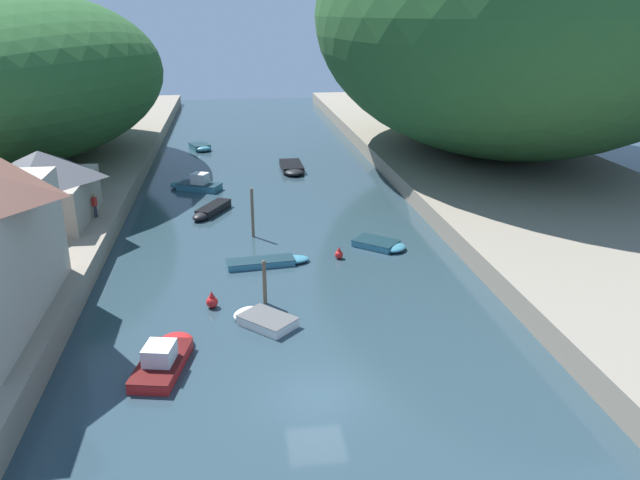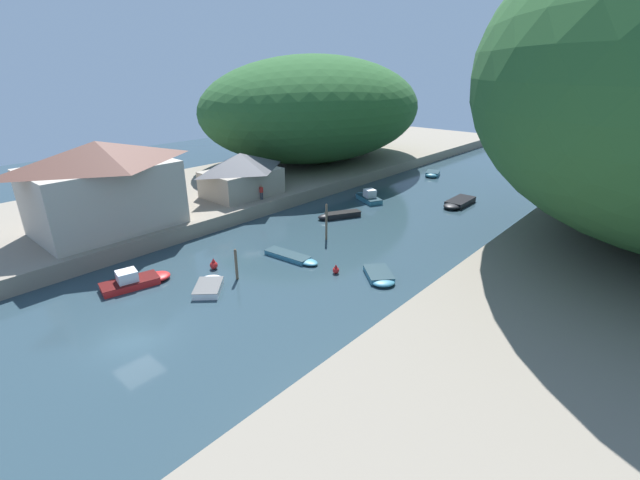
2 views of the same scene
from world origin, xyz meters
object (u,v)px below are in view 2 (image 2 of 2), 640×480
at_px(boat_far_right_bank, 293,257).
at_px(channel_buoy_far, 214,265).
at_px(boat_small_dinghy, 209,285).
at_px(boat_red_skiff, 136,280).
at_px(boathouse_shed, 241,174).
at_px(boat_moored_right, 432,174).
at_px(boat_cabin_cruiser, 380,276).
at_px(boat_far_upstream, 338,215).
at_px(boat_navy_launch, 367,197).
at_px(person_on_quay, 261,191).
at_px(waterfront_building, 103,185).
at_px(boat_open_rowboat, 458,203).
at_px(channel_buoy_near, 336,270).

distance_m(boat_far_right_bank, channel_buoy_far, 6.78).
xyz_separation_m(boat_small_dinghy, boat_red_skiff, (-4.64, -3.44, 0.15)).
xyz_separation_m(boathouse_shed, boat_far_right_bank, (15.20, -6.71, -3.88)).
relative_size(boat_moored_right, boat_cabin_cruiser, 0.98).
bearing_deg(boat_red_skiff, boat_cabin_cruiser, 57.02).
height_order(boat_far_upstream, boat_red_skiff, boat_red_skiff).
xyz_separation_m(boat_navy_launch, person_on_quay, (-6.31, -11.93, 2.02)).
bearing_deg(boat_small_dinghy, boat_far_upstream, 54.94).
bearing_deg(waterfront_building, boat_far_right_bank, 29.30).
relative_size(boat_moored_right, boat_far_right_bank, 0.70).
relative_size(boat_small_dinghy, person_on_quay, 2.22).
distance_m(boat_moored_right, channel_buoy_far, 41.73).
xyz_separation_m(boathouse_shed, boat_open_rowboat, (19.02, 17.64, -3.75)).
bearing_deg(boat_moored_right, channel_buoy_far, 72.94).
height_order(boat_red_skiff, channel_buoy_far, boat_red_skiff).
relative_size(channel_buoy_near, person_on_quay, 0.49).
xyz_separation_m(boat_red_skiff, channel_buoy_near, (10.17, 11.79, -0.09)).
bearing_deg(boat_far_upstream, boat_far_right_bank, 137.60).
bearing_deg(person_on_quay, boat_small_dinghy, -120.70).
relative_size(waterfront_building, channel_buoy_near, 15.73).
relative_size(boat_red_skiff, channel_buoy_far, 5.49).
bearing_deg(boat_small_dinghy, boat_far_right_bank, 38.54).
height_order(boathouse_shed, boat_open_rowboat, boathouse_shed).
height_order(waterfront_building, boat_open_rowboat, waterfront_building).
bearing_deg(person_on_quay, boat_far_upstream, -38.87).
height_order(boat_red_skiff, channel_buoy_near, boat_red_skiff).
relative_size(boat_red_skiff, boat_open_rowboat, 0.93).
relative_size(waterfront_building, channel_buoy_far, 13.21).
bearing_deg(boat_far_right_bank, boat_cabin_cruiser, 97.85).
bearing_deg(boat_cabin_cruiser, boat_red_skiff, -4.34).
xyz_separation_m(waterfront_building, boathouse_shed, (0.36, 15.44, -1.62)).
relative_size(boat_moored_right, person_on_quay, 2.28).
bearing_deg(boat_navy_launch, channel_buoy_far, -148.89).
bearing_deg(boat_far_upstream, boat_open_rowboat, -93.68).
xyz_separation_m(waterfront_building, person_on_quay, (3.60, 15.62, -3.21)).
distance_m(boathouse_shed, boat_cabin_cruiser, 23.80).
bearing_deg(channel_buoy_near, boathouse_shed, 162.21).
distance_m(boat_navy_launch, boat_red_skiff, 30.23).
height_order(boat_small_dinghy, person_on_quay, person_on_quay).
distance_m(waterfront_building, boat_moored_right, 46.04).
distance_m(boathouse_shed, boat_small_dinghy, 20.79).
bearing_deg(boat_far_right_bank, boat_moored_right, -176.95).
relative_size(boat_moored_right, boat_small_dinghy, 1.03).
relative_size(boat_far_upstream, boat_far_right_bank, 0.90).
xyz_separation_m(boat_far_upstream, boat_open_rowboat, (7.94, 13.24, 0.01)).
height_order(channel_buoy_near, channel_buoy_far, channel_buoy_far).
bearing_deg(boat_navy_launch, boat_far_upstream, -142.43).
xyz_separation_m(boat_far_upstream, boat_small_dinghy, (3.12, -19.09, -0.06)).
xyz_separation_m(waterfront_building, boat_red_skiff, (9.93, -2.69, -5.28)).
xyz_separation_m(boat_far_upstream, boat_cabin_cruiser, (11.92, -9.17, -0.09)).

